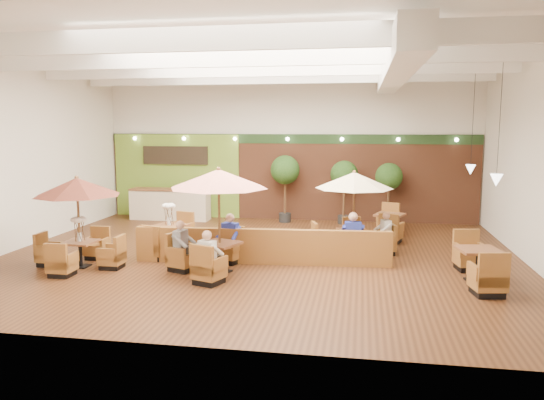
% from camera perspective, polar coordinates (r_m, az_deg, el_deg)
% --- Properties ---
extents(room, '(14.04, 14.00, 5.52)m').
position_cam_1_polar(room, '(15.25, 0.26, 8.33)').
color(room, '#381E0F').
rests_on(room, ground).
extents(service_counter, '(3.00, 0.75, 1.18)m').
position_cam_1_polar(service_counter, '(20.45, -10.89, -0.46)').
color(service_counter, beige).
rests_on(service_counter, ground).
extents(booth_divider, '(6.62, 0.63, 0.92)m').
position_cam_1_polar(booth_divider, '(13.70, -1.10, -5.02)').
color(booth_divider, brown).
rests_on(booth_divider, ground).
extents(table_0, '(2.24, 2.24, 2.32)m').
position_cam_1_polar(table_0, '(14.05, -20.15, -0.49)').
color(table_0, brown).
rests_on(table_0, ground).
extents(table_1, '(2.53, 2.67, 2.58)m').
position_cam_1_polar(table_1, '(12.73, -6.00, 0.34)').
color(table_1, brown).
rests_on(table_1, ground).
extents(table_2, '(2.40, 2.40, 2.33)m').
position_cam_1_polar(table_2, '(14.81, 8.80, 0.40)').
color(table_2, brown).
rests_on(table_2, ground).
extents(table_3, '(1.06, 2.66, 1.52)m').
position_cam_1_polar(table_3, '(15.40, -10.98, -3.58)').
color(table_3, brown).
rests_on(table_3, ground).
extents(table_4, '(1.02, 2.71, 0.99)m').
position_cam_1_polar(table_4, '(13.05, 21.26, -6.61)').
color(table_4, brown).
rests_on(table_4, ground).
extents(table_5, '(1.08, 2.65, 0.93)m').
position_cam_1_polar(table_5, '(17.47, 12.51, -2.69)').
color(table_5, brown).
rests_on(table_5, ground).
extents(topiary_0, '(1.06, 1.06, 2.47)m').
position_cam_1_polar(topiary_0, '(19.41, 1.41, 2.97)').
color(topiary_0, black).
rests_on(topiary_0, ground).
extents(topiary_1, '(0.99, 0.99, 2.30)m').
position_cam_1_polar(topiary_1, '(19.23, 7.77, 2.48)').
color(topiary_1, black).
rests_on(topiary_1, ground).
extents(topiary_2, '(0.96, 0.96, 2.24)m').
position_cam_1_polar(topiary_2, '(19.25, 12.46, 2.22)').
color(topiary_2, black).
rests_on(topiary_2, ground).
extents(diner_0, '(0.43, 0.39, 0.78)m').
position_cam_1_polar(diner_0, '(12.02, -6.84, -5.50)').
color(diner_0, white).
rests_on(diner_0, ground).
extents(diner_1, '(0.45, 0.40, 0.83)m').
position_cam_1_polar(diner_1, '(13.79, -4.63, -3.63)').
color(diner_1, '#24329D').
rests_on(diner_1, ground).
extents(diner_2, '(0.36, 0.42, 0.79)m').
position_cam_1_polar(diner_2, '(13.18, -9.62, -4.33)').
color(diner_2, gray).
rests_on(diner_2, ground).
extents(diner_3, '(0.44, 0.37, 0.85)m').
position_cam_1_polar(diner_3, '(14.11, 8.67, -3.41)').
color(diner_3, '#24329D').
rests_on(diner_3, ground).
extents(diner_4, '(0.36, 0.40, 0.73)m').
position_cam_1_polar(diner_4, '(14.96, 11.98, -3.01)').
color(diner_4, white).
rests_on(diner_4, ground).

